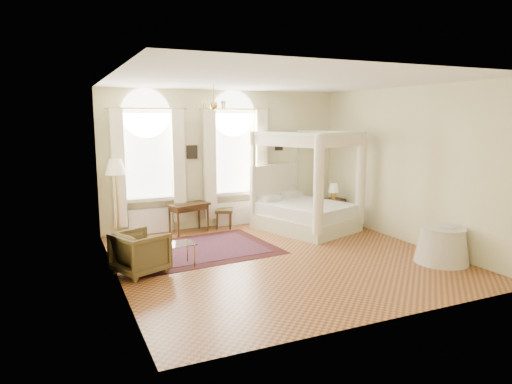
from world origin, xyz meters
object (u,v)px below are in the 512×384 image
(canopy_bed, at_px, (306,208))
(stool, at_px, (224,212))
(nightstand, at_px, (335,210))
(armchair, at_px, (140,253))
(side_table, at_px, (442,245))
(floor_lamp, at_px, (116,171))
(writing_desk, at_px, (189,208))
(coffee_table, at_px, (177,246))

(canopy_bed, bearing_deg, stool, 151.43)
(nightstand, bearing_deg, canopy_bed, -157.29)
(canopy_bed, distance_m, armchair, 4.45)
(stool, bearing_deg, side_table, -56.49)
(canopy_bed, xyz_separation_m, floor_lamp, (-4.21, 0.95, 0.98))
(nightstand, xyz_separation_m, writing_desk, (-3.76, 0.38, 0.29))
(writing_desk, relative_size, floor_lamp, 0.58)
(stool, xyz_separation_m, side_table, (2.75, -4.15, -0.07))
(stool, bearing_deg, writing_desk, -174.12)
(writing_desk, height_order, coffee_table, writing_desk)
(nightstand, distance_m, stool, 2.90)
(writing_desk, bearing_deg, side_table, -48.05)
(canopy_bed, distance_m, stool, 1.98)
(nightstand, height_order, coffee_table, nightstand)
(canopy_bed, xyz_separation_m, coffee_table, (-3.52, -1.45, -0.15))
(nightstand, distance_m, side_table, 3.68)
(stool, bearing_deg, canopy_bed, -28.57)
(side_table, bearing_deg, nightstand, 88.25)
(nightstand, bearing_deg, coffee_table, -157.56)
(armchair, height_order, floor_lamp, floor_lamp)
(stool, relative_size, coffee_table, 0.82)
(stool, xyz_separation_m, coffee_table, (-1.78, -2.39, -0.01))
(canopy_bed, xyz_separation_m, stool, (-1.74, 0.95, -0.13))
(canopy_bed, relative_size, armchair, 3.23)
(stool, bearing_deg, nightstand, -9.38)
(stool, height_order, side_table, side_table)
(coffee_table, distance_m, floor_lamp, 2.73)
(canopy_bed, distance_m, writing_desk, 2.77)
(floor_lamp, xyz_separation_m, side_table, (5.23, -4.15, -1.19))
(armchair, bearing_deg, writing_desk, -56.27)
(stool, height_order, floor_lamp, floor_lamp)
(side_table, bearing_deg, writing_desk, 131.95)
(nightstand, height_order, floor_lamp, floor_lamp)
(writing_desk, xyz_separation_m, stool, (0.90, 0.09, -0.19))
(nightstand, relative_size, side_table, 0.62)
(coffee_table, bearing_deg, canopy_bed, 22.35)
(writing_desk, height_order, armchair, armchair)
(side_table, bearing_deg, coffee_table, 158.74)
(nightstand, relative_size, floor_lamp, 0.34)
(stool, distance_m, side_table, 4.98)
(canopy_bed, height_order, writing_desk, canopy_bed)
(writing_desk, bearing_deg, floor_lamp, 176.63)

